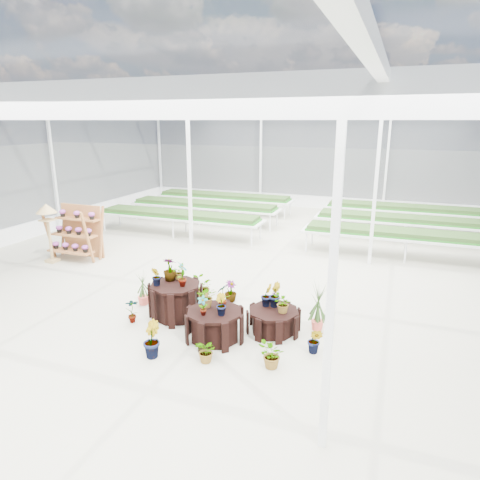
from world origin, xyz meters
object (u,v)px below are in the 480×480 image
(plinth_mid, at_px, (215,325))
(shelf_rack, at_px, (75,233))
(bird_table, at_px, (49,233))
(plinth_low, at_px, (273,321))
(plinth_tall, at_px, (176,301))

(plinth_mid, height_order, shelf_rack, shelf_rack)
(bird_table, bearing_deg, plinth_low, -37.19)
(shelf_rack, relative_size, bird_table, 0.92)
(plinth_mid, distance_m, plinth_low, 1.22)
(plinth_mid, height_order, plinth_low, plinth_mid)
(shelf_rack, bearing_deg, bird_table, -135.54)
(bird_table, bearing_deg, plinth_mid, -44.65)
(plinth_tall, xyz_separation_m, plinth_mid, (1.20, -0.60, -0.09))
(plinth_mid, xyz_separation_m, plinth_low, (1.00, 0.70, -0.06))
(plinth_tall, bearing_deg, shelf_rack, 152.52)
(plinth_mid, distance_m, bird_table, 7.15)
(plinth_low, height_order, bird_table, bird_table)
(plinth_tall, xyz_separation_m, plinth_low, (2.20, 0.10, -0.15))
(plinth_low, bearing_deg, plinth_mid, -145.01)
(plinth_tall, xyz_separation_m, bird_table, (-5.41, 2.04, 0.52))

